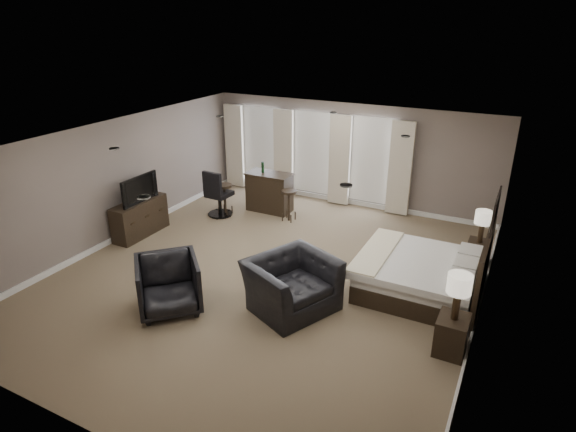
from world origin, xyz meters
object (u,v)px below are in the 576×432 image
at_px(armchair_near, 292,277).
at_px(bar_stool_left, 225,200).
at_px(nightstand_far, 477,254).
at_px(lamp_near, 457,297).
at_px(bar_counter, 270,192).
at_px(lamp_far, 482,227).
at_px(nightstand_near, 451,335).
at_px(desk_chair, 219,193).
at_px(bed, 416,258).
at_px(tv, 137,198).
at_px(armchair_far, 168,282).
at_px(dresser, 140,218).
at_px(bar_stool_right, 289,206).

bearing_deg(armchair_near, bar_stool_left, 73.19).
xyz_separation_m(nightstand_far, lamp_near, (0.00, -2.90, 0.66)).
bearing_deg(bar_counter, lamp_near, -35.81).
height_order(lamp_far, bar_counter, lamp_far).
distance_m(nightstand_near, desk_chair, 6.61).
bearing_deg(bed, armchair_near, -139.05).
relative_size(bed, tv, 1.98).
bearing_deg(lamp_far, nightstand_far, 0.00).
distance_m(nightstand_near, nightstand_far, 2.90).
relative_size(lamp_far, armchair_far, 0.63).
relative_size(dresser, bar_stool_right, 1.80).
bearing_deg(bar_stool_right, armchair_far, -90.88).
relative_size(bar_counter, bar_stool_left, 1.45).
xyz_separation_m(lamp_far, bar_counter, (-5.04, 0.74, -0.36)).
distance_m(bed, tv, 6.05).
height_order(nightstand_far, tv, tv).
height_order(lamp_far, desk_chair, lamp_far).
distance_m(armchair_near, desk_chair, 4.42).
xyz_separation_m(bar_counter, bar_stool_right, (0.72, -0.36, -0.11)).
bearing_deg(nightstand_far, lamp_near, -90.00).
distance_m(armchair_far, desk_chair, 4.12).
bearing_deg(lamp_far, lamp_near, -90.00).
bearing_deg(lamp_near, armchair_far, -167.29).
xyz_separation_m(lamp_near, armchair_near, (-2.59, -0.02, -0.33)).
bearing_deg(lamp_near, armchair_near, -179.48).
height_order(bar_counter, desk_chair, desk_chair).
relative_size(lamp_near, desk_chair, 0.60).
height_order(nightstand_far, lamp_near, lamp_near).
relative_size(lamp_near, bar_counter, 0.63).
bearing_deg(lamp_near, tv, 171.27).
bearing_deg(desk_chair, bar_counter, -135.55).
bearing_deg(lamp_far, nightstand_near, -90.00).
xyz_separation_m(bed, desk_chair, (-5.09, 1.36, -0.06)).
bearing_deg(nightstand_near, lamp_far, 90.00).
bearing_deg(bed, bar_stool_left, 163.80).
distance_m(lamp_near, tv, 7.00).
bearing_deg(desk_chair, bar_stool_right, -161.14).
xyz_separation_m(nightstand_near, dresser, (-6.92, 1.06, 0.11)).
xyz_separation_m(lamp_near, tv, (-6.92, 1.06, -0.06)).
distance_m(bed, lamp_far, 1.71).
height_order(dresser, bar_stool_right, dresser).
height_order(nightstand_far, bar_stool_left, bar_stool_left).
height_order(nightstand_far, bar_stool_right, bar_stool_right).
bearing_deg(lamp_near, dresser, 171.27).
xyz_separation_m(bed, bar_counter, (-4.15, 2.19, -0.16)).
relative_size(nightstand_far, tv, 0.52).
bearing_deg(armchair_near, dresser, 100.67).
xyz_separation_m(nightstand_near, armchair_far, (-4.39, -0.99, 0.22)).
height_order(lamp_near, desk_chair, lamp_near).
distance_m(armchair_near, bar_stool_left, 4.41).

